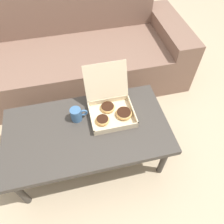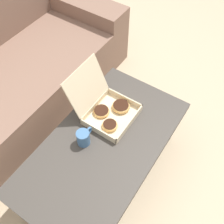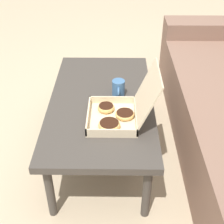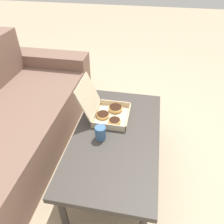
{
  "view_description": "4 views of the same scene",
  "coord_description": "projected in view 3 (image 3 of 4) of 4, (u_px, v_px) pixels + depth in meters",
  "views": [
    {
      "loc": [
        -0.02,
        -0.98,
        1.64
      ],
      "look_at": [
        0.19,
        -0.08,
        0.45
      ],
      "focal_mm": 35.0,
      "sensor_mm": 36.0,
      "label": 1
    },
    {
      "loc": [
        -0.6,
        -0.6,
        1.75
      ],
      "look_at": [
        0.19,
        -0.08,
        0.45
      ],
      "focal_mm": 42.0,
      "sensor_mm": 36.0,
      "label": 2
    },
    {
      "loc": [
        1.54,
        -0.06,
        1.43
      ],
      "look_at": [
        0.19,
        -0.08,
        0.45
      ],
      "focal_mm": 50.0,
      "sensor_mm": 36.0,
      "label": 3
    },
    {
      "loc": [
        -1.12,
        -0.32,
        1.48
      ],
      "look_at": [
        0.19,
        -0.08,
        0.45
      ],
      "focal_mm": 35.0,
      "sensor_mm": 36.0,
      "label": 4
    }
  ],
  "objects": [
    {
      "name": "ground_plane",
      "position": [
        124.0,
        150.0,
        2.08
      ],
      "size": [
        12.0,
        12.0,
        0.0
      ],
      "primitive_type": "plane",
      "color": "tan"
    },
    {
      "name": "coffee_mug",
      "position": [
        118.0,
        88.0,
        1.86
      ],
      "size": [
        0.12,
        0.08,
        0.1
      ],
      "color": "#3D6693",
      "rests_on": "coffee_table"
    },
    {
      "name": "pastry_box",
      "position": [
        120.0,
        112.0,
        1.65
      ],
      "size": [
        0.31,
        0.37,
        0.3
      ],
      "color": "beige",
      "rests_on": "coffee_table"
    },
    {
      "name": "coffee_table",
      "position": [
        101.0,
        105.0,
        1.87
      ],
      "size": [
        1.12,
        0.61,
        0.4
      ],
      "color": "#3D3833",
      "rests_on": "ground_plane"
    }
  ]
}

